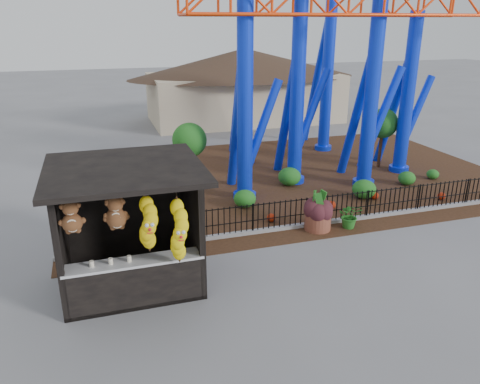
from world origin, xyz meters
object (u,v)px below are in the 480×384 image
object	(u,v)px
prize_booth	(130,232)
roller_coaster	(316,14)
potted_plant	(350,216)
terracotta_planter	(318,221)

from	to	relation	value
prize_booth	roller_coaster	size ratio (longest dim) A/B	0.32
potted_plant	terracotta_planter	bearing A→B (deg)	-169.39
prize_booth	potted_plant	bearing A→B (deg)	13.10
potted_plant	roller_coaster	bearing A→B (deg)	98.35
prize_booth	terracotta_planter	bearing A→B (deg)	16.97
prize_booth	roller_coaster	world-z (taller)	roller_coaster
roller_coaster	potted_plant	xyz separation A→B (m)	(-1.23, -5.71, -6.03)
terracotta_planter	potted_plant	distance (m)	1.06
terracotta_planter	potted_plant	world-z (taller)	potted_plant
prize_booth	potted_plant	size ratio (longest dim) A/B	4.22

